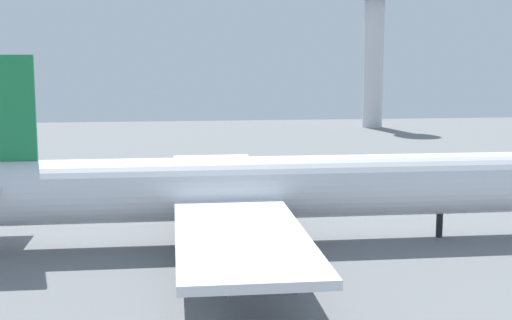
# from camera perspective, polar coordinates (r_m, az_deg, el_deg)

# --- Properties ---
(ground_plane) EXTENTS (269.92, 269.92, 0.00)m
(ground_plane) POSITION_cam_1_polar(r_m,az_deg,el_deg) (72.86, 0.00, -6.77)
(ground_plane) COLOR slate
(cargo_airplane) EXTENTS (67.48, 56.59, 19.30)m
(cargo_airplane) POSITION_cam_1_polar(r_m,az_deg,el_deg) (71.52, -0.22, -2.36)
(cargo_airplane) COLOR silver
(cargo_airplane) RESTS_ON ground_plane
(control_tower) EXTENTS (10.00, 10.00, 37.20)m
(control_tower) POSITION_cam_1_polar(r_m,az_deg,el_deg) (189.27, 9.59, 9.29)
(control_tower) COLOR silver
(control_tower) RESTS_ON ground_plane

